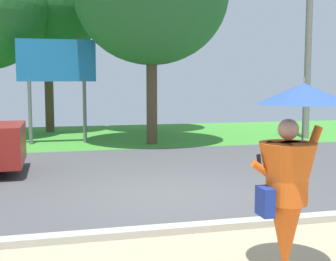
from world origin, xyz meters
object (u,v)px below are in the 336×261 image
object	(u,v)px
monk_pedestrian	(290,176)
tree_center_back	(47,7)
roadside_billboard	(57,68)
utility_pole	(308,50)

from	to	relation	value
monk_pedestrian	tree_center_back	xyz separation A→B (m)	(-2.59, 15.46, 4.05)
roadside_billboard	tree_center_back	size ratio (longest dim) A/B	0.48
roadside_billboard	utility_pole	bearing A→B (deg)	-4.58
roadside_billboard	tree_center_back	xyz separation A→B (m)	(-0.30, 3.87, 2.60)
roadside_billboard	tree_center_back	bearing A→B (deg)	94.47
monk_pedestrian	tree_center_back	distance (m)	16.19
utility_pole	tree_center_back	size ratio (longest dim) A/B	0.86
monk_pedestrian	roadside_billboard	size ratio (longest dim) A/B	0.61
tree_center_back	monk_pedestrian	bearing A→B (deg)	-80.50
utility_pole	roadside_billboard	distance (m)	9.01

